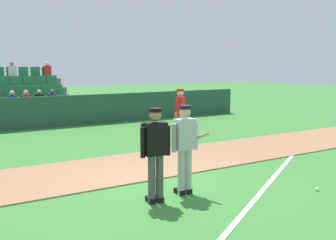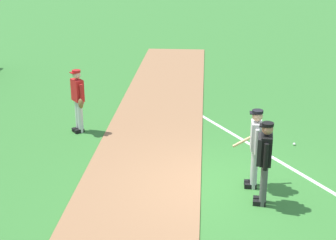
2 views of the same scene
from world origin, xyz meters
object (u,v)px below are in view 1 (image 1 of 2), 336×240
object	(u,v)px
runner_red_jersey	(180,113)
batter_grey_jersey	(185,146)
baseball	(317,189)
umpire_home_plate	(155,149)

from	to	relation	value
runner_red_jersey	batter_grey_jersey	bearing A→B (deg)	-122.95
runner_red_jersey	baseball	xyz separation A→B (m)	(-0.56, -5.80, -0.93)
baseball	batter_grey_jersey	bearing A→B (deg)	151.80
batter_grey_jersey	umpire_home_plate	size ratio (longest dim) A/B	1.00
umpire_home_plate	runner_red_jersey	world-z (taller)	same
batter_grey_jersey	baseball	size ratio (longest dim) A/B	23.78
batter_grey_jersey	baseball	xyz separation A→B (m)	(2.37, -1.27, -0.93)
umpire_home_plate	runner_red_jersey	bearing A→B (deg)	51.63
umpire_home_plate	baseball	size ratio (longest dim) A/B	23.78
batter_grey_jersey	umpire_home_plate	distance (m)	0.75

